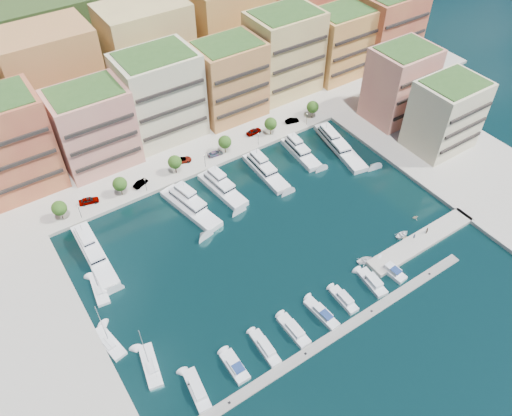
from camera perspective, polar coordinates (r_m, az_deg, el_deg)
The scene contains 60 objects.
ground at distance 122.98m, azimuth 1.47°, elevation -3.38°, with size 400.00×400.00×0.00m, color black.
north_quay at distance 164.86m, azimuth -11.18°, elevation 10.13°, with size 220.00×64.00×2.00m, color #9E998E.
east_quay at distance 154.81m, azimuth 22.50°, elevation 4.62°, with size 34.00×76.00×2.00m, color #9E998E.
west_quay at distance 109.43m, azimuth -25.12°, elevation -19.39°, with size 34.00×76.00×2.00m, color #9E998E.
hillside at distance 204.43m, azimuth -17.26°, elevation 16.21°, with size 240.00×40.00×58.00m, color #233817.
south_pontoon at distance 108.48m, azimuth 9.51°, elevation -13.86°, with size 72.00×2.20×0.35m, color gray.
finger_pier at distance 128.43m, azimuth 18.34°, elevation -3.71°, with size 32.00×5.00×2.00m, color #9E998E.
apartment_1 at distance 141.33m, azimuth -26.37°, elevation 6.50°, with size 20.00×16.50×26.80m.
apartment_2 at distance 142.98m, azimuth -18.07°, elevation 8.71°, with size 20.00×15.50×22.80m.
apartment_3 at distance 148.94m, azimuth -10.91°, elevation 12.47°, with size 22.00×16.50×25.80m.
apartment_4 at distance 156.18m, azimuth -3.09°, elevation 14.44°, with size 20.00×15.50×23.80m.
apartment_5 at distance 167.69m, azimuth 3.21°, elevation 17.29°, with size 22.00×16.50×26.80m.
apartment_6 at distance 180.06m, azimuth 9.53°, elevation 18.08°, with size 20.00×15.50×22.80m.
apartment_7 at distance 191.57m, azimuth 14.76°, elevation 19.30°, with size 22.00×16.50×24.80m.
apartment_east_a at distance 160.95m, azimuth 16.11°, elevation 13.50°, with size 18.00×14.50×22.80m.
apartment_east_b at distance 152.59m, azimuth 20.84°, elevation 9.93°, with size 18.00×14.50×20.80m.
backblock_1 at distance 161.03m, azimuth -22.09°, elevation 13.48°, with size 26.00×18.00×30.00m, color #C67E4A.
backblock_2 at distance 168.02m, azimuth -12.22°, elevation 17.08°, with size 26.00×18.00×30.00m, color #E4CA79.
backblock_3 at distance 179.81m, azimuth -3.09°, elevation 19.88°, with size 26.00×18.00×30.00m, color #C47E47.
backblock_4 at distance 195.53m, azimuth 4.99°, elevation 21.90°, with size 26.00×18.00×30.00m, color #C57841.
tree_0 at distance 132.54m, azimuth -21.57°, elevation -0.02°, with size 3.80×3.80×5.65m.
tree_1 at distance 134.50m, azimuth -15.30°, elevation 2.67°, with size 3.80×3.80×5.65m.
tree_2 at distance 138.30m, azimuth -9.27°, elevation 5.21°, with size 3.80×3.80×5.65m.
tree_3 at distance 143.78m, azimuth -3.58°, elevation 7.53°, with size 3.80×3.80×5.65m.
tree_4 at distance 150.77m, azimuth 1.68°, elevation 9.60°, with size 3.80×3.80×5.65m.
tree_5 at distance 159.07m, azimuth 6.50°, elevation 11.40°, with size 3.80×3.80×5.65m.
lamppost_0 at distance 131.75m, azimuth -19.57°, elevation -0.20°, with size 0.30×0.30×4.20m.
lamppost_1 at distance 134.63m, azimuth -12.54°, elevation 2.82°, with size 0.30×0.30×4.20m.
lamppost_2 at distance 139.79m, azimuth -5.89°, elevation 5.63°, with size 0.30×0.30×4.20m.
lamppost_3 at distance 146.99m, azimuth 0.26°, elevation 8.13°, with size 0.30×0.30×4.20m.
lamppost_4 at distance 155.95m, azimuth 5.84°, elevation 10.29°, with size 0.30×0.30×4.20m.
yacht_0 at distance 124.59m, azimuth -18.17°, elevation -4.73°, with size 4.58×22.29×7.30m.
yacht_2 at distance 130.24m, azimuth -7.67°, elevation 0.33°, with size 8.34×20.44×7.30m.
yacht_3 at distance 134.47m, azimuth -4.02°, elevation 2.42°, with size 6.22×17.34×7.30m.
yacht_4 at distance 139.60m, azimuth 0.97°, elevation 4.37°, with size 5.13×18.40×7.30m.
yacht_5 at distance 146.54m, azimuth 4.99°, elevation 6.52°, with size 5.51×16.03×7.30m.
yacht_6 at distance 150.53m, azimuth 9.34°, elevation 7.22°, with size 8.96×24.36×7.30m.
cruiser_0 at distance 101.21m, azimuth -6.75°, elevation -19.97°, with size 3.70×9.28×2.55m.
cruiser_1 at distance 102.76m, azimuth -2.41°, elevation -17.68°, with size 2.96×7.45×2.66m.
cruiser_2 at distance 104.64m, azimuth 1.08°, elevation -15.73°, with size 2.70×8.86×2.55m.
cruiser_3 at distance 106.95m, azimuth 4.35°, elevation -13.80°, with size 2.74×8.57×2.55m.
cruiser_4 at distance 109.75m, azimuth 7.52°, elevation -11.88°, with size 3.04×9.13×2.66m.
cruiser_5 at distance 112.51m, azimuth 10.02°, elevation -10.30°, with size 2.57×7.59×2.55m.
cruiser_6 at distance 116.58m, azimuth 13.15°, elevation -8.29°, with size 3.61×8.40×2.55m.
cruiser_7 at distance 119.70m, azimuth 15.21°, elevation -6.94°, with size 3.24×7.62×2.66m.
sailboat_0 at distance 105.10m, azimuth -11.94°, elevation -17.26°, with size 4.66×10.11×13.20m.
sailboat_2 at distance 117.93m, azimuth -17.42°, elevation -8.93°, with size 3.88×9.15×13.20m.
sailboat_1 at distance 109.64m, azimuth -16.42°, elevation -14.60°, with size 4.41×9.46×13.20m.
tender_0 at distance 120.50m, azimuth 12.33°, elevation -5.84°, with size 2.78×3.89×0.81m, color white.
tender_3 at distance 133.42m, azimuth 17.74°, elevation -1.01°, with size 1.40×1.63×0.86m, color beige.
tender_1 at distance 127.68m, azimuth 16.67°, elevation -3.25°, with size 1.46×1.69×0.89m, color beige.
tender_2 at distance 128.21m, azimuth 16.38°, elevation -2.94°, with size 2.73×3.82×0.79m, color white.
car_0 at distance 136.47m, azimuth -18.58°, elevation 0.82°, with size 2.04×5.06×1.72m, color gray.
car_1 at distance 138.04m, azimuth -13.06°, elevation 2.78°, with size 1.54×4.43×1.46m, color gray.
car_2 at distance 143.57m, azimuth -8.40°, elevation 5.47°, with size 2.35×5.10×1.42m, color gray.
car_3 at distance 144.83m, azimuth -4.70°, elevation 6.24°, with size 1.87×4.61×1.34m, color gray.
car_4 at distance 152.58m, azimuth -0.25°, elevation 8.76°, with size 1.98×4.93×1.68m, color gray.
car_5 at distance 157.75m, azimuth 4.15°, elevation 9.93°, with size 1.51×4.32×1.42m, color gray.
person_0 at distance 126.79m, azimuth 17.63°, elevation -3.09°, with size 0.55×0.36×1.52m, color #25344A.
person_1 at distance 128.85m, azimuth 18.92°, elevation -2.45°, with size 0.87×0.68×1.80m, color #48382B.
Camera 1 is at (-48.35, -66.22, 91.65)m, focal length 35.00 mm.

